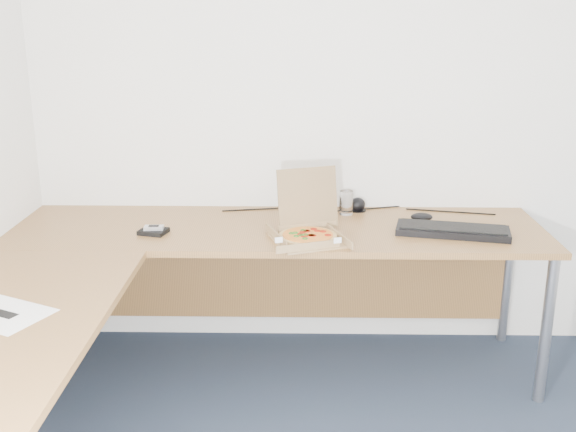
{
  "coord_description": "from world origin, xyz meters",
  "views": [
    {
      "loc": [
        -0.39,
        -1.65,
        1.71
      ],
      "look_at": [
        -0.45,
        1.28,
        0.82
      ],
      "focal_mm": 42.38,
      "sensor_mm": 36.0,
      "label": 1
    }
  ],
  "objects_px": {
    "drinking_glass": "(346,203)",
    "wallet": "(153,231)",
    "desk": "(197,264)",
    "keyboard": "(453,231)",
    "pizza_box": "(308,232)"
  },
  "relations": [
    {
      "from": "wallet",
      "to": "keyboard",
      "type": "bearing_deg",
      "value": 15.64
    },
    {
      "from": "keyboard",
      "to": "wallet",
      "type": "distance_m",
      "value": 1.37
    },
    {
      "from": "desk",
      "to": "wallet",
      "type": "bearing_deg",
      "value": 127.7
    },
    {
      "from": "desk",
      "to": "keyboard",
      "type": "distance_m",
      "value": 1.18
    },
    {
      "from": "desk",
      "to": "pizza_box",
      "type": "bearing_deg",
      "value": 27.08
    },
    {
      "from": "drinking_glass",
      "to": "wallet",
      "type": "distance_m",
      "value": 0.96
    },
    {
      "from": "wallet",
      "to": "drinking_glass",
      "type": "bearing_deg",
      "value": 34.9
    },
    {
      "from": "desk",
      "to": "keyboard",
      "type": "height_order",
      "value": "keyboard"
    },
    {
      "from": "desk",
      "to": "wallet",
      "type": "distance_m",
      "value": 0.4
    },
    {
      "from": "drinking_glass",
      "to": "keyboard",
      "type": "height_order",
      "value": "drinking_glass"
    },
    {
      "from": "keyboard",
      "to": "wallet",
      "type": "xyz_separation_m",
      "value": [
        -1.37,
        -0.02,
        -0.01
      ]
    },
    {
      "from": "drinking_glass",
      "to": "wallet",
      "type": "relative_size",
      "value": 1.0
    },
    {
      "from": "desk",
      "to": "pizza_box",
      "type": "xyz_separation_m",
      "value": [
        0.46,
        0.24,
        0.06
      ]
    },
    {
      "from": "desk",
      "to": "wallet",
      "type": "xyz_separation_m",
      "value": [
        -0.24,
        0.31,
        0.04
      ]
    },
    {
      "from": "pizza_box",
      "to": "keyboard",
      "type": "relative_size",
      "value": 0.66
    }
  ]
}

